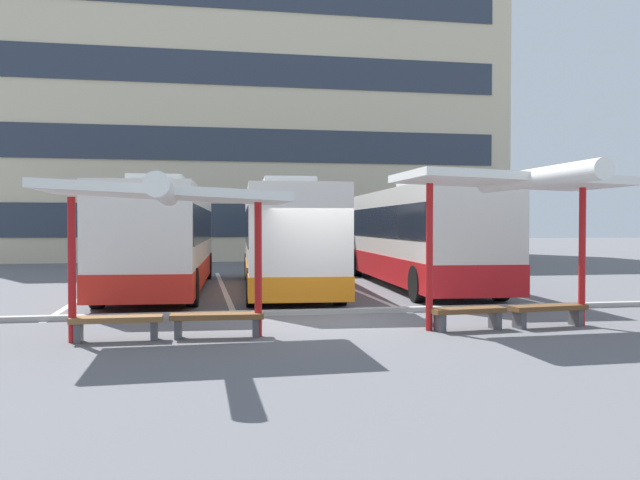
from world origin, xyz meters
The scene contains 16 objects.
ground_plane centered at (0.00, 0.00, 0.00)m, with size 160.00×160.00×0.00m, color slate.
terminal_building centered at (0.03, 29.92, 8.57)m, with size 31.90×13.13×19.86m.
coach_bus_0 centered at (-3.96, 7.28, 1.64)m, with size 3.29×11.97×3.53m.
coach_bus_1 centered at (-0.12, 6.81, 1.63)m, with size 3.28×11.74×3.49m.
coach_bus_2 centered at (4.40, 7.36, 1.66)m, with size 3.31×12.58×3.60m.
lane_stripe_0 centered at (-6.20, 7.74, 0.00)m, with size 0.16×14.00×0.01m, color white.
lane_stripe_1 centered at (-2.07, 7.74, 0.00)m, with size 0.16×14.00×0.01m, color white.
lane_stripe_2 centered at (2.07, 7.74, 0.00)m, with size 0.16×14.00×0.01m, color white.
lane_stripe_3 centered at (6.20, 7.74, 0.00)m, with size 0.16×14.00×0.01m, color white.
waiting_shelter_1 centered at (-3.46, -2.11, 2.62)m, with size 4.33×4.64×2.86m.
bench_2 centered at (-4.36, -1.86, 0.33)m, with size 1.62×0.43×0.45m.
bench_3 centered at (-2.56, -1.81, 0.34)m, with size 1.75×0.53×0.45m.
waiting_shelter_2 centered at (3.29, -2.01, 2.93)m, with size 4.34×4.45×3.16m.
bench_4 centered at (2.39, -1.87, 0.33)m, with size 1.56×0.57×0.45m.
bench_5 centered at (4.19, -1.77, 0.34)m, with size 1.71×0.61×0.45m.
platform_kerb centered at (0.00, 0.99, 0.06)m, with size 44.00×0.24×0.12m, color #ADADA8.
Camera 1 is at (-2.93, -14.27, 2.12)m, focal length 37.17 mm.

